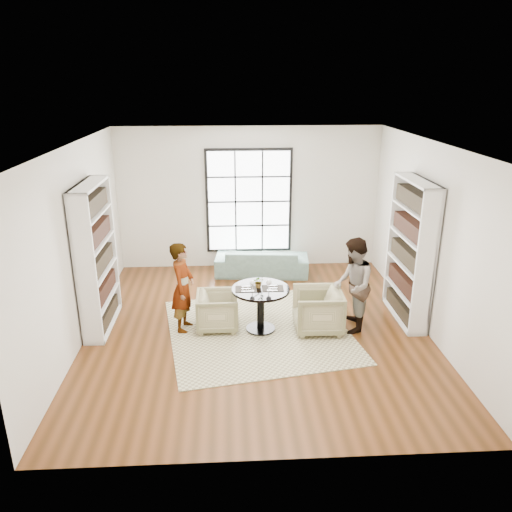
{
  "coord_description": "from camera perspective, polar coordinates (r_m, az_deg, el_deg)",
  "views": [
    {
      "loc": [
        -0.44,
        -7.33,
        3.92
      ],
      "look_at": [
        0.0,
        0.4,
        1.14
      ],
      "focal_mm": 35.0,
      "sensor_mm": 36.0,
      "label": 1
    }
  ],
  "objects": [
    {
      "name": "room_shell",
      "position": [
        8.32,
        -0.08,
        1.1
      ],
      "size": [
        6.0,
        6.01,
        6.0
      ],
      "color": "silver",
      "rests_on": "ground"
    },
    {
      "name": "sofa",
      "position": [
        10.46,
        0.67,
        -0.61
      ],
      "size": [
        1.99,
        0.93,
        0.56
      ],
      "primitive_type": "imported",
      "rotation": [
        0.0,
        0.0,
        3.05
      ],
      "color": "slate",
      "rests_on": "ground"
    },
    {
      "name": "placemat_left",
      "position": [
        7.94,
        -1.15,
        -3.8
      ],
      "size": [
        0.35,
        0.27,
        0.01
      ],
      "primitive_type": "cube",
      "rotation": [
        0.0,
        0.0,
        -0.02
      ],
      "color": "black",
      "rests_on": "pedestal_table"
    },
    {
      "name": "person_left",
      "position": [
        8.09,
        -8.38,
        -3.56
      ],
      "size": [
        0.45,
        0.6,
        1.49
      ],
      "primitive_type": "imported",
      "rotation": [
        0.0,
        0.0,
        1.38
      ],
      "color": "gray",
      "rests_on": "ground"
    },
    {
      "name": "armchair_left",
      "position": [
        8.24,
        -4.39,
        -6.27
      ],
      "size": [
        0.69,
        0.67,
        0.62
      ],
      "primitive_type": "imported",
      "rotation": [
        0.0,
        0.0,
        1.58
      ],
      "color": "#C1BD8A",
      "rests_on": "ground"
    },
    {
      "name": "wine_glass_left",
      "position": [
        7.82,
        -0.43,
        -3.17
      ],
      "size": [
        0.08,
        0.08,
        0.18
      ],
      "color": "silver",
      "rests_on": "pedestal_table"
    },
    {
      "name": "rug",
      "position": [
        8.27,
        0.29,
        -8.47
      ],
      "size": [
        3.29,
        3.29,
        0.01
      ],
      "primitive_type": "cube",
      "rotation": [
        0.0,
        0.0,
        0.17
      ],
      "color": "beige",
      "rests_on": "ground"
    },
    {
      "name": "cutlery_left",
      "position": [
        7.94,
        -1.15,
        -3.75
      ],
      "size": [
        0.14,
        0.22,
        0.01
      ],
      "primitive_type": null,
      "rotation": [
        0.0,
        0.0,
        -0.02
      ],
      "color": "silver",
      "rests_on": "placemat_left"
    },
    {
      "name": "person_right",
      "position": [
        8.14,
        11.01,
        -3.32
      ],
      "size": [
        0.72,
        0.85,
        1.56
      ],
      "primitive_type": "imported",
      "rotation": [
        0.0,
        0.0,
        -1.75
      ],
      "color": "gray",
      "rests_on": "ground"
    },
    {
      "name": "placemat_right",
      "position": [
        7.97,
        1.93,
        -3.71
      ],
      "size": [
        0.35,
        0.27,
        0.01
      ],
      "primitive_type": "cube",
      "rotation": [
        0.0,
        0.0,
        -0.02
      ],
      "color": "black",
      "rests_on": "pedestal_table"
    },
    {
      "name": "cutlery_right",
      "position": [
        7.97,
        1.93,
        -3.66
      ],
      "size": [
        0.14,
        0.22,
        0.01
      ],
      "primitive_type": null,
      "rotation": [
        0.0,
        0.0,
        -0.02
      ],
      "color": "silver",
      "rests_on": "placemat_right"
    },
    {
      "name": "pedestal_table",
      "position": [
        8.06,
        0.54,
        -5.05
      ],
      "size": [
        0.93,
        0.93,
        0.74
      ],
      "rotation": [
        0.0,
        0.0,
        -0.02
      ],
      "color": "black",
      "rests_on": "ground"
    },
    {
      "name": "ground",
      "position": [
        8.32,
        0.13,
        -8.33
      ],
      "size": [
        6.0,
        6.0,
        0.0
      ],
      "primitive_type": "plane",
      "color": "brown"
    },
    {
      "name": "armchair_right",
      "position": [
        8.2,
        7.07,
        -6.19
      ],
      "size": [
        0.8,
        0.77,
        0.71
      ],
      "primitive_type": "imported",
      "rotation": [
        0.0,
        0.0,
        -1.6
      ],
      "color": "tan",
      "rests_on": "ground"
    },
    {
      "name": "flower_centerpiece",
      "position": [
        7.98,
        0.32,
        -2.96
      ],
      "size": [
        0.18,
        0.16,
        0.19
      ],
      "primitive_type": "imported",
      "rotation": [
        0.0,
        0.0,
        -0.06
      ],
      "color": "gray",
      "rests_on": "pedestal_table"
    },
    {
      "name": "wine_glass_right",
      "position": [
        7.84,
        1.48,
        -3.07
      ],
      "size": [
        0.09,
        0.09,
        0.19
      ],
      "color": "silver",
      "rests_on": "pedestal_table"
    }
  ]
}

